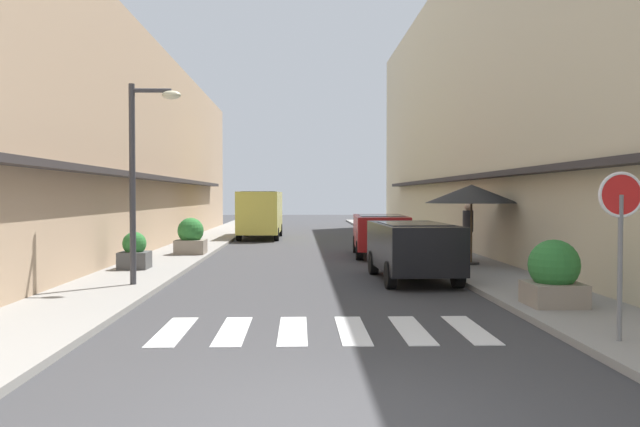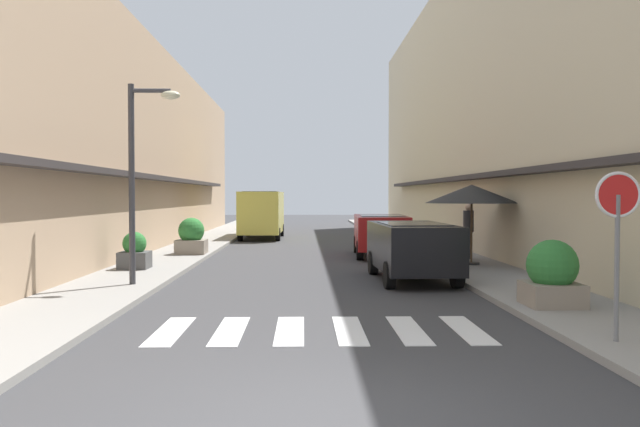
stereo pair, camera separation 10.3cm
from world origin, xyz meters
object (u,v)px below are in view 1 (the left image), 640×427
parked_car_near (413,245)px  planter_midblock (134,252)px  planter_corner (554,275)px  parked_car_mid (380,230)px  planter_far (191,237)px  cafe_umbrella (472,194)px  pedestrian_walking_near (468,229)px  delivery_van (261,211)px  round_street_sign (621,212)px  street_lamp (142,160)px

parked_car_near → planter_midblock: parked_car_near is taller
planter_corner → parked_car_mid: bearing=99.7°
planter_far → parked_car_mid: bearing=0.9°
cafe_umbrella → parked_car_mid: bearing=120.6°
planter_midblock → planter_far: (0.79, 4.51, 0.12)m
cafe_umbrella → planter_midblock: size_ratio=2.67×
cafe_umbrella → pedestrian_walking_near: 2.04m
parked_car_mid → planter_midblock: size_ratio=4.16×
delivery_van → parked_car_mid: bearing=-63.2°
cafe_umbrella → planter_corner: bearing=-93.0°
planter_midblock → pedestrian_walking_near: 10.37m
parked_car_mid → planter_midblock: bearing=-148.3°
round_street_sign → planter_midblock: round_street_sign is taller
round_street_sign → street_lamp: bearing=143.7°
planter_corner → pedestrian_walking_near: 8.76m
planter_midblock → delivery_van: bearing=79.5°
street_lamp → planter_midblock: (-0.99, 3.14, -2.40)m
street_lamp → cafe_umbrella: 9.60m
parked_car_mid → planter_far: bearing=-179.1°
parked_car_near → cafe_umbrella: size_ratio=1.51×
round_street_sign → parked_car_mid: bearing=96.8°
delivery_van → planter_far: size_ratio=4.29×
street_lamp → pedestrian_walking_near: bearing=31.9°
planter_corner → street_lamp: bearing=159.6°
planter_far → pedestrian_walking_near: (9.26, -2.02, 0.37)m
parked_car_mid → delivery_van: 10.72m
planter_midblock → street_lamp: bearing=-72.5°
delivery_van → round_street_sign: round_street_sign is taller
parked_car_near → planter_far: size_ratio=3.29×
parked_car_near → cafe_umbrella: (2.24, 2.71, 1.28)m
parked_car_near → planter_corner: 4.73m
planter_far → planter_corner: bearing=-51.5°
planter_far → pedestrian_walking_near: pedestrian_walking_near is taller
round_street_sign → cafe_umbrella: (0.60, 9.92, 0.27)m
parked_car_near → planter_corner: parked_car_near is taller
parked_car_near → planter_corner: size_ratio=3.39×
cafe_umbrella → planter_corner: size_ratio=2.24×
planter_far → pedestrian_walking_near: bearing=-12.3°
cafe_umbrella → planter_midblock: 9.87m
delivery_van → round_street_sign: size_ratio=2.28×
delivery_van → street_lamp: size_ratio=1.18×
street_lamp → planter_midblock: street_lamp is taller
planter_midblock → round_street_sign: bearing=-45.0°
parked_car_near → delivery_van: 16.78m
delivery_van → pedestrian_walking_near: size_ratio=3.03×
parked_car_near → parked_car_mid: (0.00, 6.50, 0.00)m
street_lamp → planter_midblock: bearing=107.5°
parked_car_near → delivery_van: delivery_van is taller
cafe_umbrella → delivery_van: bearing=117.9°
parked_car_mid → planter_far: size_ratio=3.38×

